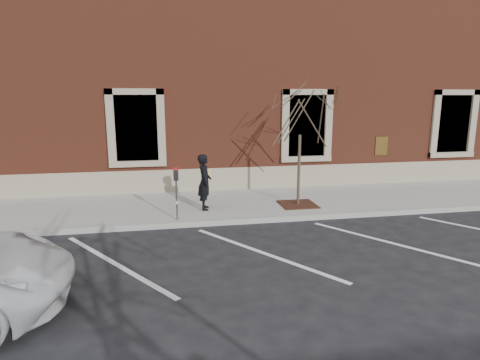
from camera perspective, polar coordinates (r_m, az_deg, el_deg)
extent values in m
plane|color=#28282B|center=(11.16, 0.57, -6.16)|extent=(120.00, 120.00, 0.00)
cube|color=#9D9B93|center=(12.79, -0.94, -3.46)|extent=(40.00, 3.50, 0.15)
cube|color=#9E9E99|center=(11.09, 0.62, -5.87)|extent=(40.00, 0.12, 0.15)
cube|color=brown|center=(18.30, -4.21, 13.50)|extent=(40.00, 8.50, 8.00)
cube|color=gray|center=(14.39, -2.13, 0.19)|extent=(40.00, 0.06, 0.80)
cube|color=black|center=(14.14, -14.48, 7.20)|extent=(1.40, 0.30, 2.20)
cube|color=gray|center=(14.11, -14.27, 2.29)|extent=(1.90, 0.20, 0.20)
cube|color=black|center=(14.99, 9.27, 7.65)|extent=(1.40, 0.30, 2.20)
cube|color=gray|center=(14.96, 9.33, 3.02)|extent=(1.90, 0.20, 0.20)
cube|color=black|center=(17.92, 27.79, 7.11)|extent=(1.40, 0.30, 2.20)
cube|color=gray|center=(17.90, 27.75, 3.24)|extent=(1.90, 0.20, 0.20)
imported|color=black|center=(11.82, -5.07, -0.28)|extent=(0.44, 0.63, 1.65)
cylinder|color=#595B60|center=(10.93, -8.99, -2.88)|extent=(0.05, 0.05, 1.10)
cube|color=black|center=(10.78, -9.11, 0.68)|extent=(0.13, 0.10, 0.29)
cube|color=red|center=(10.75, -9.14, 1.59)|extent=(0.12, 0.09, 0.07)
cube|color=white|center=(10.90, -8.97, -3.22)|extent=(0.05, 0.00, 0.08)
cube|color=#431D15|center=(12.57, 8.22, -3.44)|extent=(1.09, 1.09, 0.03)
cylinder|color=#483C2C|center=(12.33, 8.37, 1.36)|extent=(0.09, 0.09, 2.17)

